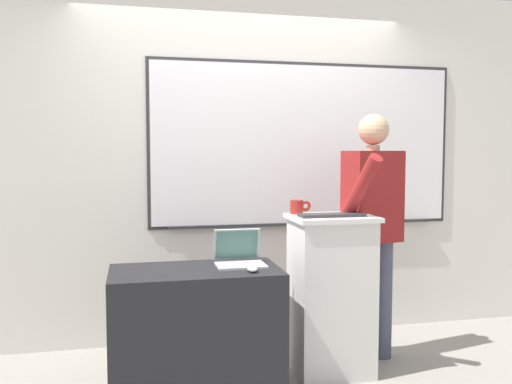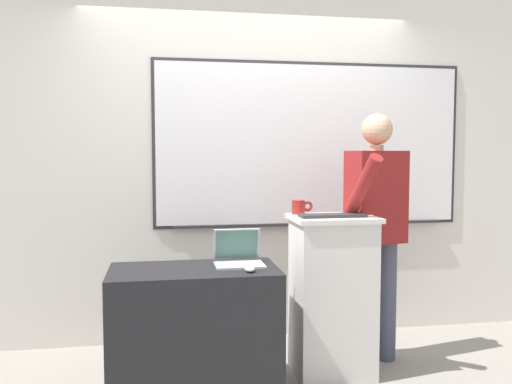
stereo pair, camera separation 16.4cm
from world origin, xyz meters
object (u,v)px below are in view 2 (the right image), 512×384
(person_presenter, at_px, (376,221))
(wireless_keyboard, at_px, (332,215))
(lectern_podium, at_px, (332,295))
(coffee_mug, at_px, (299,207))
(side_desk, at_px, (194,332))
(laptop, at_px, (238,254))
(computer_mouse_by_laptop, at_px, (250,269))

(person_presenter, distance_m, wireless_keyboard, 0.43)
(wireless_keyboard, bearing_deg, lectern_podium, 67.48)
(wireless_keyboard, height_order, coffee_mug, coffee_mug)
(lectern_podium, height_order, coffee_mug, coffee_mug)
(side_desk, distance_m, person_presenter, 1.42)
(wireless_keyboard, bearing_deg, coffee_mug, 129.82)
(laptop, relative_size, computer_mouse_by_laptop, 2.94)
(lectern_podium, bearing_deg, computer_mouse_by_laptop, -153.93)
(wireless_keyboard, bearing_deg, laptop, -179.51)
(person_presenter, relative_size, wireless_keyboard, 4.07)
(person_presenter, distance_m, coffee_mug, 0.55)
(lectern_podium, xyz_separation_m, computer_mouse_by_laptop, (-0.59, -0.29, 0.26))
(laptop, relative_size, coffee_mug, 2.07)
(side_desk, relative_size, wireless_keyboard, 2.37)
(lectern_podium, relative_size, laptop, 3.54)
(person_presenter, height_order, coffee_mug, person_presenter)
(laptop, bearing_deg, side_desk, -162.47)
(person_presenter, height_order, computer_mouse_by_laptop, person_presenter)
(wireless_keyboard, distance_m, computer_mouse_by_laptop, 0.67)
(laptop, distance_m, computer_mouse_by_laptop, 0.24)
(lectern_podium, xyz_separation_m, coffee_mug, (-0.19, 0.14, 0.56))
(person_presenter, bearing_deg, wireless_keyboard, -165.24)
(person_presenter, bearing_deg, laptop, 178.61)
(person_presenter, xyz_separation_m, coffee_mug, (-0.54, -0.00, 0.11))
(coffee_mug, bearing_deg, person_presenter, 0.21)
(lectern_podium, distance_m, wireless_keyboard, 0.53)
(side_desk, xyz_separation_m, person_presenter, (1.25, 0.29, 0.60))
(laptop, xyz_separation_m, coffee_mug, (0.44, 0.20, 0.26))
(coffee_mug, bearing_deg, wireless_keyboard, -50.18)
(wireless_keyboard, bearing_deg, side_desk, -174.00)
(side_desk, height_order, person_presenter, person_presenter)
(wireless_keyboard, height_order, computer_mouse_by_laptop, wireless_keyboard)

